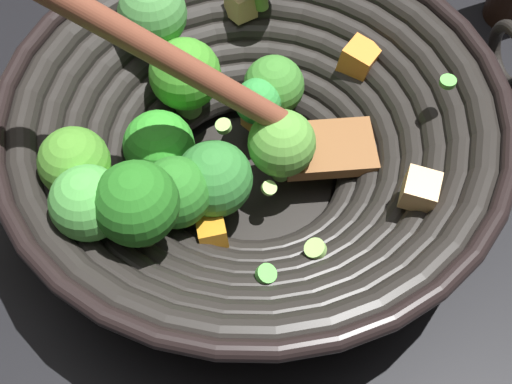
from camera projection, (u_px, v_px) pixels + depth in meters
name	position (u px, v px, depth m)	size (l,w,h in m)	color
ground_plane	(254.00, 185.00, 0.62)	(4.00, 4.00, 0.00)	black
wok	(246.00, 135.00, 0.56)	(0.38, 0.38, 0.24)	black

